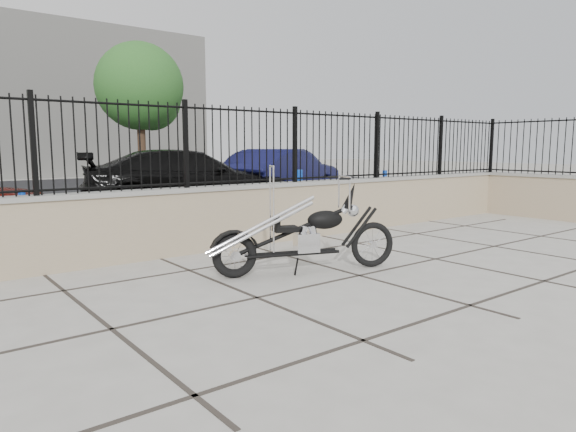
# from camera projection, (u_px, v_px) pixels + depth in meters

# --- Properties ---
(ground_plane) EXTENTS (90.00, 90.00, 0.00)m
(ground_plane) POSITION_uv_depth(u_px,v_px,m) (359.00, 276.00, 6.19)
(ground_plane) COLOR #99968E
(ground_plane) RESTS_ON ground
(parking_lot) EXTENTS (30.00, 30.00, 0.00)m
(parking_lot) POSITION_uv_depth(u_px,v_px,m) (69.00, 197.00, 15.96)
(parking_lot) COLOR black
(parking_lot) RESTS_ON ground
(retaining_wall) EXTENTS (14.00, 0.36, 0.96)m
(retaining_wall) POSITION_uv_depth(u_px,v_px,m) (245.00, 215.00, 8.08)
(retaining_wall) COLOR gray
(retaining_wall) RESTS_ON ground_plane
(wall_return) EXTENTS (0.36, 2.50, 0.96)m
(wall_return) POSITION_uv_depth(u_px,v_px,m) (535.00, 196.00, 11.32)
(wall_return) COLOR gray
(wall_return) RESTS_ON ground_plane
(iron_fence) EXTENTS (14.00, 0.08, 1.20)m
(iron_fence) POSITION_uv_depth(u_px,v_px,m) (245.00, 146.00, 7.94)
(iron_fence) COLOR black
(iron_fence) RESTS_ON retaining_wall
(fence_return) EXTENTS (0.08, 2.30, 1.20)m
(fence_return) POSITION_uv_depth(u_px,v_px,m) (539.00, 146.00, 11.17)
(fence_return) COLOR black
(fence_return) RESTS_ON wall_return
(chopper_motorcycle) EXTENTS (2.25, 1.14, 1.35)m
(chopper_motorcycle) POSITION_uv_depth(u_px,v_px,m) (303.00, 219.00, 6.25)
(chopper_motorcycle) COLOR black
(chopper_motorcycle) RESTS_ON ground_plane
(car_black) EXTENTS (5.51, 3.47, 1.49)m
(car_black) POSITION_uv_depth(u_px,v_px,m) (190.00, 180.00, 12.71)
(car_black) COLOR black
(car_black) RESTS_ON parking_lot
(car_blue) EXTENTS (4.79, 3.15, 1.49)m
(car_blue) POSITION_uv_depth(u_px,v_px,m) (282.00, 175.00, 14.74)
(car_blue) COLOR #0F1139
(car_blue) RESTS_ON parking_lot
(bollard_a) EXTENTS (0.13, 0.13, 0.88)m
(bollard_a) POSITION_uv_depth(u_px,v_px,m) (23.00, 219.00, 7.89)
(bollard_a) COLOR #0B5BB0
(bollard_a) RESTS_ON ground_plane
(bollard_b) EXTENTS (0.13, 0.13, 1.05)m
(bollard_b) POSITION_uv_depth(u_px,v_px,m) (300.00, 194.00, 11.34)
(bollard_b) COLOR #0C15BC
(bollard_b) RESTS_ON ground_plane
(bollard_c) EXTENTS (0.15, 0.15, 0.96)m
(bollard_c) POSITION_uv_depth(u_px,v_px,m) (384.00, 189.00, 13.17)
(bollard_c) COLOR blue
(bollard_c) RESTS_ON ground_plane
(tree_right) EXTENTS (3.51, 3.51, 5.92)m
(tree_right) POSITION_uv_depth(u_px,v_px,m) (139.00, 82.00, 20.70)
(tree_right) COLOR #382619
(tree_right) RESTS_ON ground_plane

